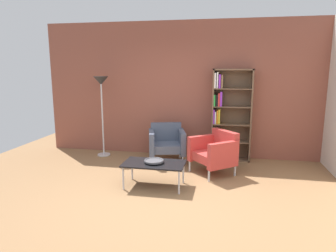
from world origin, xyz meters
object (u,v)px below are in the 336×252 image
(bookshelf_tall, at_px, (227,116))
(decorative_bowl, at_px, (154,161))
(coffee_table_low, at_px, (154,165))
(armchair_near_window, at_px, (167,142))
(armchair_corner_red, at_px, (215,151))
(floor_lamp_torchiere, at_px, (101,90))

(bookshelf_tall, relative_size, decorative_bowl, 5.94)
(bookshelf_tall, height_order, coffee_table_low, bookshelf_tall)
(coffee_table_low, height_order, armchair_near_window, armchair_near_window)
(armchair_corner_red, height_order, floor_lamp_torchiere, floor_lamp_torchiere)
(armchair_corner_red, bearing_deg, decorative_bowl, -88.97)
(bookshelf_tall, bearing_deg, armchair_near_window, -161.77)
(coffee_table_low, xyz_separation_m, floor_lamp_torchiere, (-1.53, 1.54, 1.08))
(coffee_table_low, distance_m, armchair_corner_red, 1.26)
(armchair_corner_red, relative_size, floor_lamp_torchiere, 0.55)
(floor_lamp_torchiere, bearing_deg, bookshelf_tall, 4.77)
(armchair_corner_red, xyz_separation_m, armchair_near_window, (-1.02, 0.53, 0.00))
(armchair_near_window, bearing_deg, floor_lamp_torchiere, 158.22)
(bookshelf_tall, xyz_separation_m, decorative_bowl, (-1.15, -1.76, -0.50))
(armchair_corner_red, bearing_deg, coffee_table_low, -88.97)
(armchair_corner_red, bearing_deg, floor_lamp_torchiere, -146.10)
(floor_lamp_torchiere, bearing_deg, coffee_table_low, -45.13)
(bookshelf_tall, bearing_deg, decorative_bowl, -123.03)
(armchair_near_window, bearing_deg, coffee_table_low, -102.19)
(decorative_bowl, bearing_deg, floor_lamp_torchiere, 134.87)
(coffee_table_low, distance_m, armchair_near_window, 1.36)
(decorative_bowl, relative_size, armchair_corner_red, 0.34)
(decorative_bowl, xyz_separation_m, armchair_corner_red, (0.95, 0.83, -0.02))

